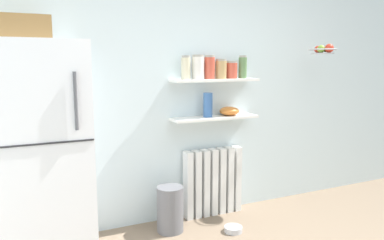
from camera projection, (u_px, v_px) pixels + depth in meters
name	position (u px, v px, depth m)	size (l,w,h in m)	color
back_wall	(194.00, 87.00, 3.73)	(7.04, 0.10, 2.60)	silver
refrigerator	(42.00, 150.00, 2.84)	(0.67, 0.70, 1.87)	silver
radiator	(213.00, 182.00, 3.82)	(0.62, 0.12, 0.68)	white
wall_shelf_lower	(215.00, 118.00, 3.69)	(0.89, 0.22, 0.03)	white
wall_shelf_upper	(215.00, 80.00, 3.64)	(0.89, 0.22, 0.03)	white
storage_jar_0	(186.00, 68.00, 3.49)	(0.09, 0.09, 0.22)	beige
storage_jar_1	(198.00, 67.00, 3.54)	(0.11, 0.11, 0.23)	silver
storage_jar_2	(210.00, 67.00, 3.59)	(0.10, 0.10, 0.23)	#C64C38
storage_jar_3	(221.00, 69.00, 3.65)	(0.11, 0.11, 0.19)	tan
storage_jar_4	(232.00, 70.00, 3.70)	(0.11, 0.11, 0.17)	#C64C38
storage_jar_5	(243.00, 67.00, 3.75)	(0.08, 0.08, 0.23)	#5B7F4C
vase	(208.00, 105.00, 3.64)	(0.09, 0.09, 0.24)	#38609E
shelf_bowl	(229.00, 111.00, 3.75)	(0.20, 0.20, 0.09)	orange
trash_bin	(170.00, 209.00, 3.45)	(0.24, 0.24, 0.42)	slate
pet_food_bowl	(233.00, 229.00, 3.46)	(0.17, 0.17, 0.05)	#B7B7BC
hanging_fruit_basket	(324.00, 50.00, 3.83)	(0.29, 0.29, 0.10)	#B2B2B7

